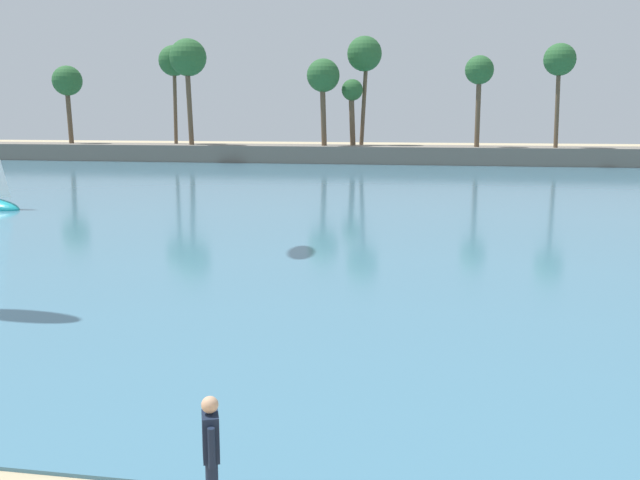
# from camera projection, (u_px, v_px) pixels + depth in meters

# --- Properties ---
(sea) EXTENTS (220.00, 106.24, 0.06)m
(sea) POSITION_uv_depth(u_px,v_px,m) (414.00, 174.00, 61.26)
(sea) COLOR teal
(sea) RESTS_ON ground
(palm_headland) EXTENTS (112.73, 6.63, 12.96)m
(palm_headland) POSITION_uv_depth(u_px,v_px,m) (431.00, 132.00, 73.18)
(palm_headland) COLOR slate
(palm_headland) RESTS_ON ground
(person_at_waterline) EXTENTS (0.31, 0.52, 1.67)m
(person_at_waterline) POSITION_uv_depth(u_px,v_px,m) (211.00, 456.00, 8.86)
(person_at_waterline) COLOR #141E33
(person_at_waterline) RESTS_ON ground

